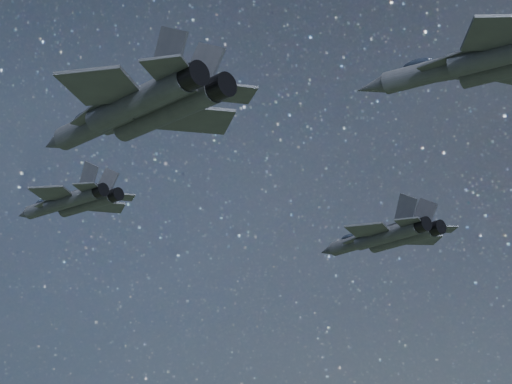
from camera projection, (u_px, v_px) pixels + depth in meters
The scene contains 4 objects.
jet_lead at pixel (72, 201), 80.79m from camera, with size 15.25×10.85×3.88m.
jet_left at pixel (385, 236), 88.52m from camera, with size 18.08×12.29×4.55m.
jet_right at pixel (138, 108), 56.77m from camera, with size 19.96×14.01×5.04m.
jet_slot at pixel (498, 58), 51.76m from camera, with size 16.64×11.67×4.20m.
Camera 1 is at (39.73, -51.83, 138.50)m, focal length 60.00 mm.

